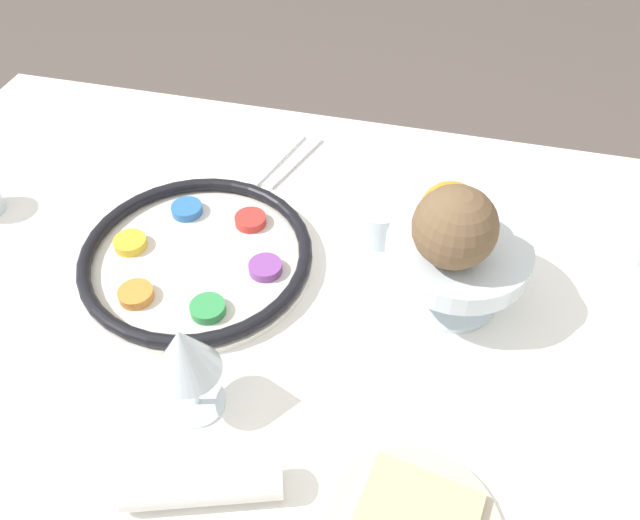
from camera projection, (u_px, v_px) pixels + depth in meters
name	position (u px, v px, depth m)	size (l,w,h in m)	color
dining_table	(306.00, 454.00, 1.09)	(1.51, 1.02, 0.72)	white
seder_plate	(197.00, 256.00, 0.91)	(0.34, 0.34, 0.03)	silver
wine_glass	(184.00, 354.00, 0.68)	(0.08, 0.08, 0.14)	silver
fruit_stand	(457.00, 258.00, 0.82)	(0.19, 0.19, 0.10)	silver
orange_fruit	(450.00, 213.00, 0.78)	(0.08, 0.08, 0.08)	orange
coconut	(455.00, 227.00, 0.75)	(0.10, 0.10, 0.10)	brown
napkin_roll	(203.00, 485.00, 0.66)	(0.18, 0.10, 0.04)	white
cup_near	(640.00, 238.00, 0.92)	(0.07, 0.07, 0.06)	silver
cup_far	(379.00, 223.00, 0.94)	(0.07, 0.07, 0.06)	silver
fork_left	(277.00, 159.00, 1.09)	(0.06, 0.16, 0.01)	silver
fork_right	(294.00, 162.00, 1.09)	(0.07, 0.16, 0.01)	silver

